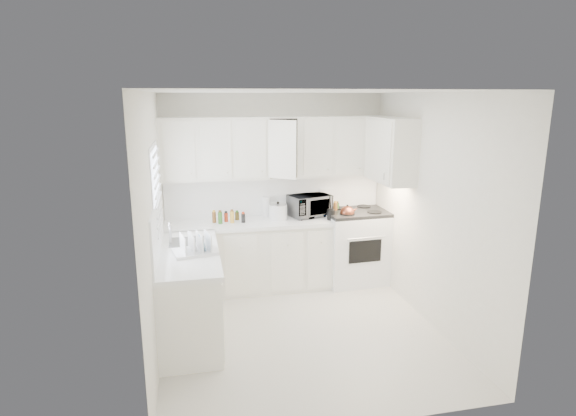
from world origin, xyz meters
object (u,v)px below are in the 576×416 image
object	(u,v)px
stove	(355,236)
microwave	(309,203)
rice_cooker	(278,211)
dish_rack	(195,242)
utensil_crock	(331,208)
tea_kettle	(347,212)

from	to	relation	value
stove	microwave	xyz separation A→B (m)	(-0.64, 0.11, 0.48)
stove	rice_cooker	xyz separation A→B (m)	(-1.09, 0.02, 0.42)
microwave	dish_rack	distance (m)	2.02
dish_rack	rice_cooker	bearing A→B (deg)	35.57
stove	microwave	size ratio (longest dim) A/B	2.45
microwave	utensil_crock	size ratio (longest dim) A/B	1.59
stove	utensil_crock	bearing A→B (deg)	-163.57
tea_kettle	dish_rack	bearing A→B (deg)	-147.11
microwave	dish_rack	world-z (taller)	microwave
stove	microwave	distance (m)	0.80
tea_kettle	utensil_crock	size ratio (longest dim) A/B	0.72
tea_kettle	dish_rack	size ratio (longest dim) A/B	0.55
stove	tea_kettle	distance (m)	0.46
stove	microwave	bearing A→B (deg)	167.31
microwave	rice_cooker	size ratio (longest dim) A/B	2.20
tea_kettle	dish_rack	xyz separation A→B (m)	(-2.02, -1.00, 0.02)
microwave	utensil_crock	bearing A→B (deg)	-65.11
utensil_crock	rice_cooker	bearing A→B (deg)	166.56
stove	dish_rack	xyz separation A→B (m)	(-2.20, -1.16, 0.42)
tea_kettle	microwave	size ratio (longest dim) A/B	0.45
microwave	utensil_crock	distance (m)	0.34
utensil_crock	tea_kettle	bearing A→B (deg)	-4.71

